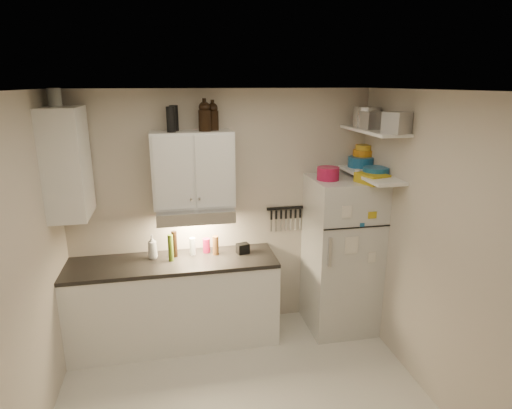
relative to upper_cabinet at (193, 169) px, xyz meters
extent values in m
cube|color=silver|center=(0.30, -1.33, 0.78)|extent=(3.20, 3.00, 0.02)
cube|color=#BDB2A1|center=(0.30, 0.18, -0.53)|extent=(3.20, 0.02, 2.60)
cube|color=#BDB2A1|center=(-1.31, -1.33, -0.53)|extent=(0.02, 3.00, 2.60)
cube|color=#BDB2A1|center=(1.91, -1.33, -0.53)|extent=(0.02, 3.00, 2.60)
cube|color=white|center=(-0.25, -0.14, -1.39)|extent=(2.10, 0.60, 0.88)
cube|color=black|center=(-0.25, -0.14, -0.93)|extent=(2.10, 0.62, 0.04)
cube|color=white|center=(0.00, 0.00, 0.00)|extent=(0.80, 0.33, 0.75)
cube|color=white|center=(-1.14, -0.14, 0.12)|extent=(0.33, 0.55, 1.00)
cube|color=silver|center=(0.00, -0.06, -0.44)|extent=(0.76, 0.46, 0.12)
cube|color=silver|center=(1.55, -0.18, -0.98)|extent=(0.70, 0.68, 1.70)
cube|color=white|center=(1.75, -0.31, 0.38)|extent=(0.30, 0.95, 0.03)
cube|color=white|center=(1.75, -0.31, -0.07)|extent=(0.30, 0.95, 0.03)
cube|color=black|center=(1.00, 0.15, -0.51)|extent=(0.42, 0.02, 0.03)
cylinder|color=#A4133D|center=(1.35, -0.20, -0.06)|extent=(0.23, 0.23, 0.13)
cube|color=gold|center=(1.72, -0.42, -0.08)|extent=(0.29, 0.33, 0.10)
cylinder|color=silver|center=(1.67, -0.20, -0.08)|extent=(0.06, 0.06, 0.10)
cylinder|color=silver|center=(1.78, -0.09, 0.49)|extent=(0.37, 0.37, 0.20)
cube|color=#AAAAAD|center=(1.72, -0.31, 0.48)|extent=(0.20, 0.18, 0.17)
cube|color=#AAAAAD|center=(1.77, -0.71, 0.49)|extent=(0.25, 0.25, 0.19)
cylinder|color=#19598B|center=(1.80, 0.02, 0.00)|extent=(0.27, 0.27, 0.11)
cylinder|color=orange|center=(1.84, 0.07, 0.09)|extent=(0.22, 0.22, 0.07)
cylinder|color=gold|center=(1.84, 0.07, 0.15)|extent=(0.17, 0.17, 0.05)
cylinder|color=#19598B|center=(1.80, -0.34, -0.02)|extent=(0.34, 0.34, 0.06)
cylinder|color=black|center=(-0.16, 0.06, 0.50)|extent=(0.11, 0.11, 0.24)
cylinder|color=black|center=(-0.19, -0.06, 0.49)|extent=(0.11, 0.11, 0.24)
cylinder|color=silver|center=(-1.20, -0.03, 0.70)|extent=(0.14, 0.14, 0.16)
imported|color=white|center=(-0.44, -0.03, -0.76)|extent=(0.12, 0.12, 0.28)
cylinder|color=brown|center=(0.20, -0.06, -0.80)|extent=(0.07, 0.07, 0.20)
cylinder|color=#435A16|center=(-0.26, -0.13, -0.77)|extent=(0.07, 0.07, 0.28)
cylinder|color=black|center=(-0.22, -0.03, -0.77)|extent=(0.08, 0.08, 0.28)
cylinder|color=silver|center=(-0.04, -0.02, -0.81)|extent=(0.07, 0.07, 0.19)
cylinder|color=#A4133D|center=(0.11, 0.02, -0.83)|extent=(0.08, 0.08, 0.15)
cube|color=black|center=(0.48, -0.08, -0.85)|extent=(0.14, 0.12, 0.11)
camera|label=1|loc=(-0.22, -4.22, 0.83)|focal=30.00mm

